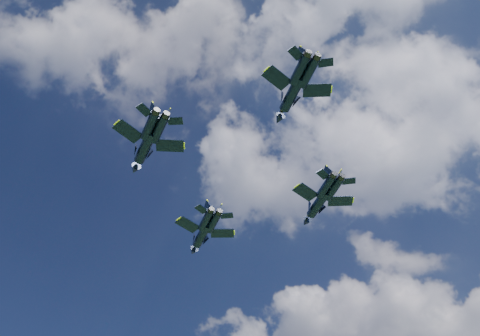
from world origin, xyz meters
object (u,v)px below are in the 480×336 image
Objects in this scene: jet_lead at (201,236)px; jet_slot at (291,96)px; jet_left at (144,149)px; jet_right at (317,205)px.

jet_slot is at bearing -86.13° from jet_lead.
jet_slot reaches higher than jet_left.
jet_lead is 34.12m from jet_slot.
jet_lead is 22.63m from jet_right.
jet_right is at bearing 54.98° from jet_slot.
jet_right is at bearing -48.16° from jet_lead.
jet_lead is at bearing 133.46° from jet_right.
jet_lead is 1.02× the size of jet_right.
jet_slot is (3.18, -21.19, 2.52)m from jet_right.
jet_right is (22.54, -1.21, -1.55)m from jet_lead.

